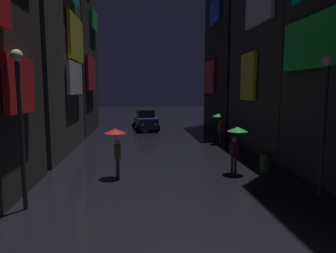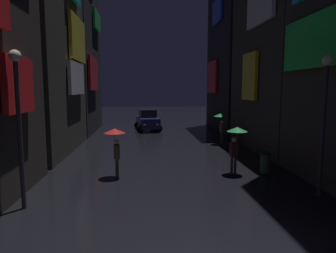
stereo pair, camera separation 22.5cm
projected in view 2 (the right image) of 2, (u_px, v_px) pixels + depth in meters
The scene contains 11 objects.
building_left_mid at pixel (33, 8), 17.22m from camera, with size 4.25×8.67×16.78m.
building_left_far at pixel (69, 4), 25.53m from camera, with size 4.25×8.13×22.01m.
building_right_mid at pixel (283, 47), 18.52m from camera, with size 4.25×8.38×12.70m.
building_right_far at pixel (239, 21), 26.92m from camera, with size 4.25×8.23×19.69m.
pedestrian_far_right_red at pixel (115, 139), 12.65m from camera, with size 0.90×0.90×2.12m.
pedestrian_near_crossing_green at pixel (236, 137), 13.13m from camera, with size 0.90×0.90×2.12m.
pedestrian_midstreet_left_green at pixel (221, 120), 20.39m from camera, with size 0.90×0.90×2.12m.
car_distant at pixel (148, 120), 27.59m from camera, with size 2.60×4.31×1.92m.
streetlamp_right_near at pixel (324, 108), 10.25m from camera, with size 0.36×0.36×4.91m.
streetlamp_left_near at pixel (18, 110), 9.14m from camera, with size 0.36×0.36×4.94m.
trash_bin at pixel (265, 162), 13.55m from camera, with size 0.46×0.46×0.93m.
Camera 2 is at (-1.17, -5.16, 3.76)m, focal length 32.00 mm.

